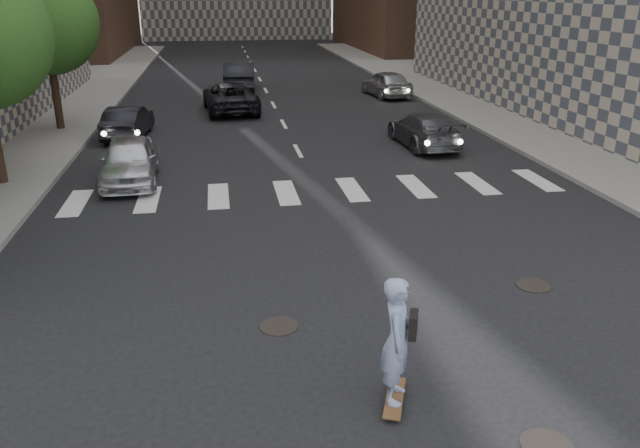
# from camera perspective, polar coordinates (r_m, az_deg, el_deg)

# --- Properties ---
(ground) EXTENTS (160.00, 160.00, 0.00)m
(ground) POSITION_cam_1_polar(r_m,az_deg,el_deg) (10.71, 7.82, -11.58)
(ground) COLOR black
(ground) RESTS_ON ground
(sidewalk_right) EXTENTS (13.00, 80.00, 0.15)m
(sidewalk_right) POSITION_cam_1_polar(r_m,az_deg,el_deg) (33.93, 21.98, 9.72)
(sidewalk_right) COLOR gray
(sidewalk_right) RESTS_ON ground
(tree_c) EXTENTS (4.20, 4.20, 6.60)m
(tree_c) POSITION_cam_1_polar(r_m,az_deg,el_deg) (28.54, -23.73, 16.99)
(tree_c) COLOR #382619
(tree_c) RESTS_ON sidewalk_left
(manhole_a) EXTENTS (0.70, 0.70, 0.02)m
(manhole_a) POSITION_cam_1_polar(r_m,az_deg,el_deg) (9.27, 20.04, -18.51)
(manhole_a) COLOR black
(manhole_a) RESTS_ON ground
(manhole_b) EXTENTS (0.70, 0.70, 0.02)m
(manhole_b) POSITION_cam_1_polar(r_m,az_deg,el_deg) (11.37, -3.78, -9.29)
(manhole_b) COLOR black
(manhole_b) RESTS_ON ground
(manhole_c) EXTENTS (0.70, 0.70, 0.02)m
(manhole_c) POSITION_cam_1_polar(r_m,az_deg,el_deg) (13.52, 18.91, -5.32)
(manhole_c) COLOR black
(manhole_c) RESTS_ON ground
(skateboarder) EXTENTS (0.68, 1.04, 2.02)m
(skateboarder) POSITION_cam_1_polar(r_m,az_deg,el_deg) (8.97, 7.13, -10.50)
(skateboarder) COLOR brown
(skateboarder) RESTS_ON ground
(silver_sedan) EXTENTS (1.85, 4.18, 1.40)m
(silver_sedan) POSITION_cam_1_polar(r_m,az_deg,el_deg) (20.33, -17.04, 5.60)
(silver_sedan) COLOR silver
(silver_sedan) RESTS_ON ground
(traffic_car_a) EXTENTS (1.76, 4.02, 1.28)m
(traffic_car_a) POSITION_cam_1_polar(r_m,az_deg,el_deg) (26.72, -17.15, 8.93)
(traffic_car_a) COLOR black
(traffic_car_a) RESTS_ON ground
(traffic_car_b) EXTENTS (1.99, 4.51, 1.29)m
(traffic_car_b) POSITION_cam_1_polar(r_m,az_deg,el_deg) (24.42, 9.49, 8.52)
(traffic_car_b) COLOR #515258
(traffic_car_b) RESTS_ON ground
(traffic_car_c) EXTENTS (2.81, 5.34, 1.43)m
(traffic_car_c) POSITION_cam_1_polar(r_m,az_deg,el_deg) (31.36, -8.21, 11.39)
(traffic_car_c) COLOR black
(traffic_car_c) RESTS_ON ground
(traffic_car_d) EXTENTS (2.26, 4.48, 1.46)m
(traffic_car_d) POSITION_cam_1_polar(r_m,az_deg,el_deg) (35.88, 6.08, 12.67)
(traffic_car_d) COLOR #B4B6BC
(traffic_car_d) RESTS_ON ground
(traffic_car_e) EXTENTS (2.03, 5.06, 1.64)m
(traffic_car_e) POSITION_cam_1_polar(r_m,az_deg,el_deg) (38.44, -7.37, 13.28)
(traffic_car_e) COLOR black
(traffic_car_e) RESTS_ON ground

